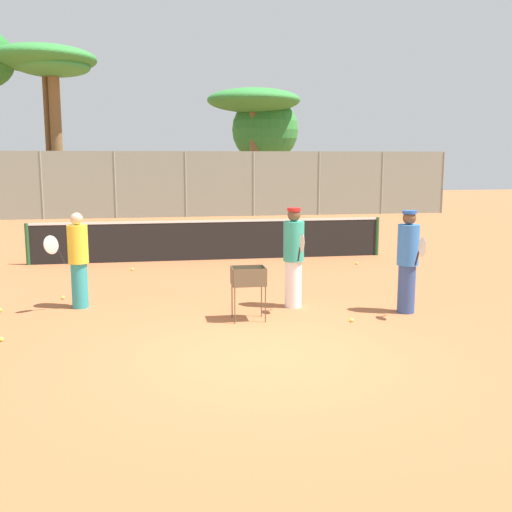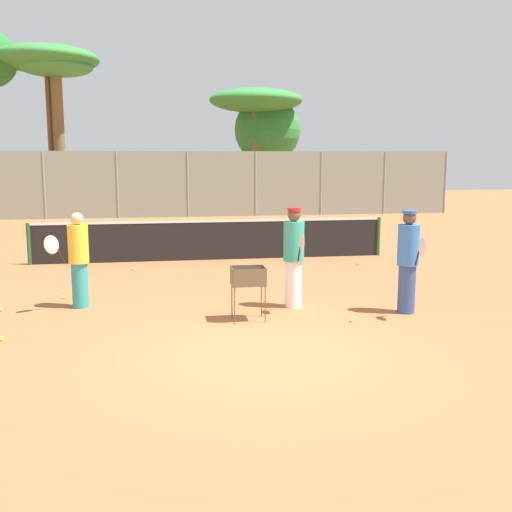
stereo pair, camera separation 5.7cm
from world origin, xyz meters
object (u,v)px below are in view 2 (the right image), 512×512
at_px(player_red_cap, 78,259).
at_px(tennis_net, 212,239).
at_px(ball_cart, 248,281).
at_px(player_white_outfit, 408,260).
at_px(player_yellow_shirt, 294,256).

bearing_deg(player_red_cap, tennis_net, -163.21).
height_order(tennis_net, ball_cart, tennis_net).
bearing_deg(player_white_outfit, ball_cart, -89.71).
bearing_deg(player_red_cap, player_yellow_shirt, 128.62).
relative_size(tennis_net, player_white_outfit, 5.24).
relative_size(player_white_outfit, player_red_cap, 1.04).
xyz_separation_m(player_white_outfit, player_yellow_shirt, (-1.87, 0.73, 0.01)).
distance_m(player_white_outfit, player_red_cap, 5.86).
distance_m(player_yellow_shirt, ball_cart, 1.24).
height_order(player_red_cap, player_yellow_shirt, player_yellow_shirt).
xyz_separation_m(tennis_net, ball_cart, (0.05, -6.15, 0.12)).
bearing_deg(tennis_net, player_white_outfit, -64.93).
relative_size(player_white_outfit, player_yellow_shirt, 0.99).
xyz_separation_m(tennis_net, player_white_outfit, (2.86, -6.12, 0.38)).
relative_size(tennis_net, player_yellow_shirt, 5.20).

